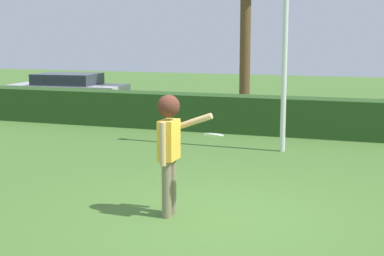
{
  "coord_description": "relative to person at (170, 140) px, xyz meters",
  "views": [
    {
      "loc": [
        2.44,
        -7.64,
        2.62
      ],
      "look_at": [
        -0.56,
        0.85,
        1.15
      ],
      "focal_mm": 53.41,
      "sensor_mm": 36.0,
      "label": 1
    }
  ],
  "objects": [
    {
      "name": "lamppost",
      "position": [
        0.68,
        5.23,
        2.15
      ],
      "size": [
        0.24,
        0.24,
        5.92
      ],
      "color": "silver",
      "rests_on": "ground"
    },
    {
      "name": "frisbee",
      "position": [
        0.67,
        -0.03,
        0.12
      ],
      "size": [
        0.28,
        0.27,
        0.1
      ],
      "color": "white"
    },
    {
      "name": "parked_car_silver",
      "position": [
        -8.14,
        10.47,
        -0.44
      ],
      "size": [
        4.32,
        2.06,
        1.25
      ],
      "color": "#B7B7BC",
      "rests_on": "ground"
    },
    {
      "name": "person",
      "position": [
        0.0,
        0.0,
        0.0
      ],
      "size": [
        0.75,
        0.56,
        1.78
      ],
      "color": "#7D7457",
      "rests_on": "ground"
    },
    {
      "name": "ground_plane",
      "position": [
        0.55,
        0.15,
        -1.13
      ],
      "size": [
        60.0,
        60.0,
        0.0
      ],
      "primitive_type": "plane",
      "color": "#476F2D"
    },
    {
      "name": "hedge_row",
      "position": [
        0.55,
        7.46,
        -0.63
      ],
      "size": [
        26.71,
        0.9,
        0.99
      ],
      "primitive_type": "cube",
      "color": "#274A1C",
      "rests_on": "ground"
    }
  ]
}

